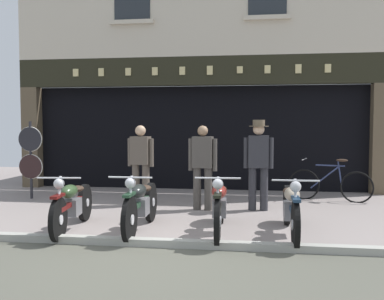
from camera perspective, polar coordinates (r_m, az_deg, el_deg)
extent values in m
cube|color=gray|center=(10.80, 0.52, -5.59)|extent=(21.18, 10.00, 0.08)
cube|color=#A4A39A|center=(6.05, -5.68, -12.31)|extent=(21.18, 0.16, 0.18)
cube|color=black|center=(12.95, 1.85, 1.86)|extent=(8.44, 4.00, 2.60)
cube|color=brown|center=(12.20, -20.16, 1.56)|extent=(0.44, 0.36, 2.60)
cube|color=brown|center=(11.17, 23.49, 1.34)|extent=(0.44, 0.36, 2.60)
cube|color=#23282D|center=(11.21, 0.89, 2.29)|extent=(8.08, 0.03, 2.18)
cube|color=black|center=(10.86, 0.62, 10.29)|extent=(9.18, 0.24, 0.70)
cube|color=#DBC684|center=(11.53, -15.00, 9.77)|extent=(0.14, 0.03, 0.19)
cube|color=#DBC684|center=(11.29, -11.81, 9.95)|extent=(0.14, 0.03, 0.20)
cube|color=#DBC684|center=(11.08, -8.36, 10.12)|extent=(0.14, 0.03, 0.19)
cube|color=#DBC684|center=(10.91, -4.89, 10.25)|extent=(0.14, 0.03, 0.20)
cube|color=#DBC684|center=(10.78, -1.28, 10.34)|extent=(0.14, 0.03, 0.20)
cube|color=#DBC684|center=(10.69, 2.35, 10.39)|extent=(0.14, 0.03, 0.21)
cube|color=#DBC684|center=(10.65, 6.29, 10.41)|extent=(0.14, 0.03, 0.17)
cube|color=#DBC684|center=(10.65, 9.87, 10.38)|extent=(0.14, 0.03, 0.19)
cube|color=#DBC684|center=(10.69, 13.77, 10.30)|extent=(0.14, 0.03, 0.21)
cube|color=#DBC684|center=(10.78, 17.39, 10.19)|extent=(0.14, 0.03, 0.20)
cube|color=beige|center=(11.22, -7.89, 16.29)|extent=(1.10, 0.12, 0.10)
cube|color=beige|center=(10.83, 9.83, 16.76)|extent=(1.10, 0.12, 0.10)
cylinder|color=black|center=(6.43, -17.13, -8.72)|extent=(0.14, 0.63, 0.62)
cylinder|color=silver|center=(6.43, -17.13, -8.72)|extent=(0.11, 0.15, 0.14)
cylinder|color=black|center=(7.68, -13.85, -6.69)|extent=(0.15, 0.63, 0.62)
cylinder|color=silver|center=(7.68, -13.85, -6.69)|extent=(0.12, 0.15, 0.14)
cube|color=#5C1412|center=(7.03, -15.36, -6.66)|extent=(0.20, 1.23, 0.07)
cube|color=slate|center=(7.04, -15.35, -7.22)|extent=(0.23, 0.34, 0.26)
ellipsoid|color=#2F4628|center=(6.85, -15.79, -5.24)|extent=(0.27, 0.48, 0.20)
ellipsoid|color=#38281E|center=(7.23, -14.81, -4.93)|extent=(0.23, 0.32, 0.10)
cube|color=#5C1412|center=(6.37, -17.19, -5.79)|extent=(0.14, 0.37, 0.04)
sphere|color=silver|center=(6.40, -17.04, -4.23)|extent=(0.15, 0.15, 0.15)
cylinder|color=silver|center=(6.39, -17.05, -3.52)|extent=(0.62, 0.09, 0.02)
cylinder|color=silver|center=(6.41, -17.06, -6.11)|extent=(0.06, 0.23, 0.62)
cylinder|color=black|center=(6.15, -8.20, -9.02)|extent=(0.08, 0.66, 0.66)
cylinder|color=silver|center=(6.15, -8.20, -9.02)|extent=(0.10, 0.15, 0.14)
cylinder|color=black|center=(7.45, -5.42, -6.80)|extent=(0.09, 0.66, 0.66)
cylinder|color=silver|center=(7.45, -5.42, -6.80)|extent=(0.11, 0.15, 0.14)
cube|color=#203E2A|center=(6.77, -6.68, -6.81)|extent=(0.09, 1.26, 0.07)
cube|color=slate|center=(6.79, -6.68, -7.39)|extent=(0.21, 0.32, 0.26)
ellipsoid|color=black|center=(6.58, -7.03, -5.34)|extent=(0.23, 0.46, 0.20)
ellipsoid|color=#38281E|center=(6.98, -6.21, -5.00)|extent=(0.21, 0.30, 0.10)
cube|color=#203E2A|center=(6.08, -8.23, -5.81)|extent=(0.11, 0.36, 0.04)
sphere|color=silver|center=(6.12, -8.09, -4.32)|extent=(0.15, 0.15, 0.15)
cylinder|color=silver|center=(6.11, -8.10, -3.57)|extent=(0.62, 0.03, 0.02)
cylinder|color=silver|center=(6.13, -8.13, -6.29)|extent=(0.04, 0.25, 0.61)
cylinder|color=black|center=(5.93, 3.35, -9.34)|extent=(0.10, 0.68, 0.68)
cylinder|color=silver|center=(5.93, 3.35, -9.34)|extent=(0.11, 0.15, 0.15)
cylinder|color=black|center=(7.33, 3.83, -6.88)|extent=(0.11, 0.68, 0.68)
cylinder|color=silver|center=(7.33, 3.83, -6.88)|extent=(0.12, 0.15, 0.15)
cube|color=black|center=(6.61, 3.62, -6.96)|extent=(0.12, 1.32, 0.07)
cube|color=slate|center=(6.62, 3.62, -7.55)|extent=(0.21, 0.33, 0.26)
ellipsoid|color=maroon|center=(6.41, 3.57, -5.47)|extent=(0.24, 0.47, 0.20)
ellipsoid|color=#38281E|center=(6.83, 3.71, -5.09)|extent=(0.21, 0.31, 0.10)
cube|color=black|center=(5.86, 3.37, -5.92)|extent=(0.11, 0.36, 0.04)
sphere|color=silver|center=(5.90, 3.40, -4.47)|extent=(0.15, 0.15, 0.15)
cylinder|color=silver|center=(5.89, 3.40, -3.70)|extent=(0.62, 0.05, 0.02)
cylinder|color=silver|center=(5.91, 3.38, -6.51)|extent=(0.05, 0.28, 0.60)
cylinder|color=black|center=(5.95, 13.41, -9.54)|extent=(0.07, 0.65, 0.65)
cylinder|color=silver|center=(5.95, 13.41, -9.54)|extent=(0.10, 0.14, 0.14)
cylinder|color=black|center=(7.36, 12.33, -7.03)|extent=(0.08, 0.65, 0.65)
cylinder|color=silver|center=(7.36, 12.33, -7.03)|extent=(0.11, 0.14, 0.14)
cube|color=#1D354E|center=(6.63, 12.82, -7.13)|extent=(0.07, 1.33, 0.07)
cube|color=slate|center=(6.64, 12.81, -7.73)|extent=(0.20, 0.32, 0.26)
ellipsoid|color=tan|center=(6.42, 12.98, -5.66)|extent=(0.22, 0.46, 0.20)
ellipsoid|color=#38281E|center=(6.86, 12.66, -5.26)|extent=(0.20, 0.30, 0.10)
cube|color=#1D354E|center=(5.88, 13.46, -6.27)|extent=(0.10, 0.36, 0.04)
sphere|color=silver|center=(5.92, 13.42, -4.68)|extent=(0.15, 0.15, 0.15)
cylinder|color=silver|center=(5.91, 13.43, -3.91)|extent=(0.62, 0.02, 0.02)
cylinder|color=silver|center=(5.93, 13.41, -6.72)|extent=(0.04, 0.25, 0.61)
cylinder|color=brown|center=(8.89, -6.07, -4.52)|extent=(0.15, 0.15, 0.85)
cylinder|color=brown|center=(8.97, -7.37, -4.45)|extent=(0.15, 0.15, 0.85)
cube|color=brown|center=(8.86, -6.76, -0.06)|extent=(0.41, 0.27, 0.57)
cube|color=silver|center=(8.96, -6.47, 0.41)|extent=(0.14, 0.04, 0.32)
cube|color=brown|center=(8.98, -6.44, 0.35)|extent=(0.05, 0.02, 0.30)
cylinder|color=brown|center=(8.77, -5.34, -0.35)|extent=(0.09, 0.09, 0.57)
cylinder|color=brown|center=(8.96, -8.14, -0.29)|extent=(0.09, 0.09, 0.57)
sphere|color=tan|center=(8.85, -6.77, 2.53)|extent=(0.21, 0.21, 0.21)
cylinder|color=#47423D|center=(8.35, 2.14, -5.08)|extent=(0.15, 0.15, 0.83)
cylinder|color=#47423D|center=(8.39, 0.67, -5.02)|extent=(0.15, 0.15, 0.83)
cube|color=#47423D|center=(8.30, 1.41, -0.29)|extent=(0.40, 0.26, 0.60)
cube|color=white|center=(8.40, 1.59, 0.24)|extent=(0.14, 0.03, 0.33)
cube|color=black|center=(8.42, 1.61, 0.17)|extent=(0.05, 0.02, 0.31)
cylinder|color=#47423D|center=(8.25, 3.00, -0.65)|extent=(0.09, 0.09, 0.61)
cylinder|color=#47423D|center=(8.35, -0.16, -0.60)|extent=(0.09, 0.09, 0.61)
sphere|color=#9E7A5B|center=(8.28, 1.42, 2.53)|extent=(0.20, 0.20, 0.20)
cylinder|color=#2D2D33|center=(8.43, 9.42, -5.01)|extent=(0.15, 0.15, 0.84)
cylinder|color=#2D2D33|center=(8.43, 7.92, -5.00)|extent=(0.15, 0.15, 0.84)
cube|color=#2D2D33|center=(8.35, 8.71, -0.21)|extent=(0.38, 0.22, 0.61)
cube|color=silver|center=(8.46, 8.71, 0.33)|extent=(0.14, 0.02, 0.34)
cube|color=#47234C|center=(8.48, 8.71, 0.26)|extent=(0.05, 0.01, 0.32)
cylinder|color=#2D2D33|center=(8.36, 10.32, -0.40)|extent=(0.09, 0.09, 0.58)
cylinder|color=#2D2D33|center=(8.36, 7.10, -0.37)|extent=(0.09, 0.09, 0.58)
sphere|color=beige|center=(8.34, 8.74, 2.69)|extent=(0.22, 0.22, 0.22)
cylinder|color=brown|center=(8.34, 8.74, 3.10)|extent=(0.37, 0.37, 0.01)
cylinder|color=brown|center=(8.34, 8.74, 3.51)|extent=(0.23, 0.23, 0.12)
cylinder|color=#232328|center=(10.23, -20.36, -1.25)|extent=(0.06, 0.06, 1.71)
cylinder|color=black|center=(10.19, -20.47, 1.35)|extent=(0.53, 0.03, 0.53)
torus|color=silver|center=(10.20, -20.43, 1.35)|extent=(0.55, 0.04, 0.55)
cylinder|color=black|center=(10.23, -20.40, -2.05)|extent=(0.53, 0.03, 0.53)
torus|color=silver|center=(10.24, -20.36, -2.04)|extent=(0.55, 0.04, 0.55)
cube|color=silver|center=(10.98, 9.98, 2.99)|extent=(0.64, 0.02, 0.96)
cube|color=#232328|center=(10.97, 10.00, 4.97)|extent=(0.64, 0.01, 0.20)
torus|color=black|center=(9.92, 14.46, -4.39)|extent=(0.66, 0.23, 0.68)
torus|color=black|center=(9.79, 20.79, -4.61)|extent=(0.66, 0.23, 0.68)
cylinder|color=navy|center=(9.83, 16.99, -3.45)|extent=(0.59, 0.21, 0.52)
cylinder|color=navy|center=(9.79, 17.65, -1.95)|extent=(0.58, 0.20, 0.03)
cylinder|color=navy|center=(9.78, 18.78, -2.80)|extent=(0.11, 0.06, 0.52)
ellipsoid|color=#332319|center=(9.75, 19.07, -1.29)|extent=(0.26, 0.18, 0.06)
cylinder|color=silver|center=(9.86, 14.51, -1.16)|extent=(0.16, 0.48, 0.02)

